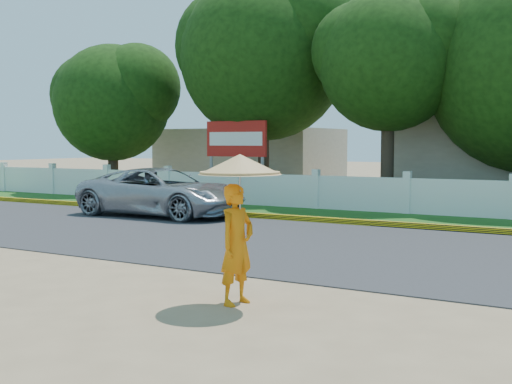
# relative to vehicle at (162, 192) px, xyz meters

# --- Properties ---
(ground) EXTENTS (120.00, 120.00, 0.00)m
(ground) POSITION_rel_vehicle_xyz_m (6.16, -7.20, -0.71)
(ground) COLOR #9E8460
(ground) RESTS_ON ground
(road) EXTENTS (60.00, 7.00, 0.02)m
(road) POSITION_rel_vehicle_xyz_m (6.16, -2.70, -0.70)
(road) COLOR #38383A
(road) RESTS_ON ground
(grass_verge) EXTENTS (60.00, 3.50, 0.03)m
(grass_verge) POSITION_rel_vehicle_xyz_m (6.16, 2.55, -0.69)
(grass_verge) COLOR #2D601E
(grass_verge) RESTS_ON ground
(curb) EXTENTS (40.00, 0.18, 0.16)m
(curb) POSITION_rel_vehicle_xyz_m (6.16, 0.85, -0.63)
(curb) COLOR yellow
(curb) RESTS_ON ground
(fence) EXTENTS (40.00, 0.10, 1.10)m
(fence) POSITION_rel_vehicle_xyz_m (6.16, 4.00, -0.16)
(fence) COLOR silver
(fence) RESTS_ON ground
(building_far) EXTENTS (8.00, 5.00, 2.80)m
(building_far) POSITION_rel_vehicle_xyz_m (-3.84, 11.80, 0.69)
(building_far) COLOR #B7AD99
(building_far) RESTS_ON ground
(vehicle) EXTENTS (5.12, 2.39, 1.42)m
(vehicle) POSITION_rel_vehicle_xyz_m (0.00, 0.00, 0.00)
(vehicle) COLOR #A1A3A9
(vehicle) RESTS_ON ground
(monk_with_parasol) EXTENTS (1.11, 1.11, 2.02)m
(monk_with_parasol) POSITION_rel_vehicle_xyz_m (7.32, -7.71, 0.61)
(monk_with_parasol) COLOR orange
(monk_with_parasol) RESTS_ON ground
(billboard) EXTENTS (2.50, 0.13, 2.95)m
(billboard) POSITION_rel_vehicle_xyz_m (-0.54, 5.10, 1.43)
(billboard) COLOR gray
(billboard) RESTS_ON ground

